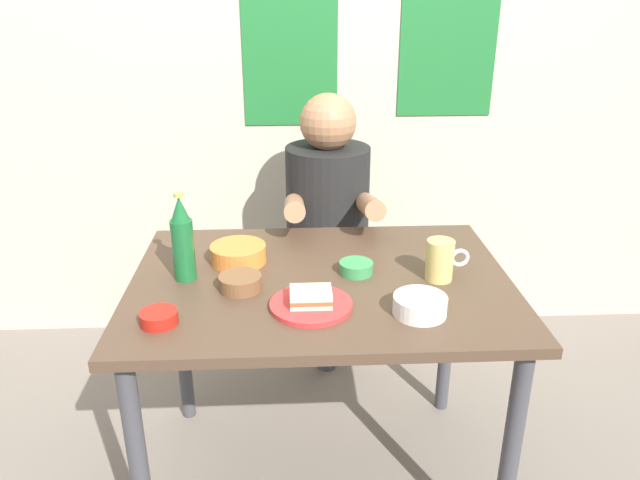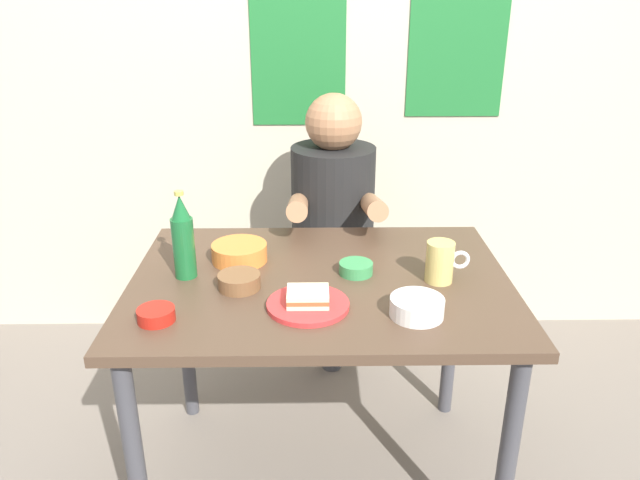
% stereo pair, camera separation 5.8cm
% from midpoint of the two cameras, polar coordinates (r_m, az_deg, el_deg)
% --- Properties ---
extents(ground_plane, '(6.00, 6.00, 0.00)m').
position_cam_midpoint_polar(ground_plane, '(2.21, -0.74, -21.09)').
color(ground_plane, slate).
extents(wall_back, '(4.40, 0.09, 2.60)m').
position_cam_midpoint_polar(wall_back, '(2.65, -1.79, 17.82)').
color(wall_back, '#BCB299').
rests_on(wall_back, ground).
extents(dining_table, '(1.10, 0.80, 0.74)m').
position_cam_midpoint_polar(dining_table, '(1.82, -0.84, -6.25)').
color(dining_table, '#4C3828').
rests_on(dining_table, ground).
extents(stool, '(0.34, 0.34, 0.45)m').
position_cam_midpoint_polar(stool, '(2.52, 0.00, -5.19)').
color(stool, '#4C4C51').
rests_on(stool, ground).
extents(person_seated, '(0.33, 0.56, 0.72)m').
position_cam_midpoint_polar(person_seated, '(2.34, 0.02, 3.73)').
color(person_seated, black).
rests_on(person_seated, stool).
extents(plate_orange, '(0.22, 0.22, 0.01)m').
position_cam_midpoint_polar(plate_orange, '(1.62, -1.89, -6.10)').
color(plate_orange, red).
rests_on(plate_orange, dining_table).
extents(sandwich, '(0.11, 0.09, 0.04)m').
position_cam_midpoint_polar(sandwich, '(1.61, -1.90, -5.32)').
color(sandwich, beige).
rests_on(sandwich, plate_orange).
extents(beer_mug, '(0.13, 0.08, 0.12)m').
position_cam_midpoint_polar(beer_mug, '(1.77, 10.30, -1.86)').
color(beer_mug, '#D1BC66').
rests_on(beer_mug, dining_table).
extents(beer_bottle, '(0.06, 0.06, 0.26)m').
position_cam_midpoint_polar(beer_bottle, '(1.78, -13.65, -0.06)').
color(beer_bottle, '#19602D').
rests_on(beer_bottle, dining_table).
extents(sambal_bowl_red, '(0.10, 0.10, 0.03)m').
position_cam_midpoint_polar(sambal_bowl_red, '(1.60, -15.86, -6.95)').
color(sambal_bowl_red, '#B21E14').
rests_on(sambal_bowl_red, dining_table).
extents(dip_bowl_green, '(0.10, 0.10, 0.03)m').
position_cam_midpoint_polar(dip_bowl_green, '(1.80, 2.47, -2.56)').
color(dip_bowl_green, '#388C4C').
rests_on(dip_bowl_green, dining_table).
extents(condiment_bowl_brown, '(0.12, 0.12, 0.04)m').
position_cam_midpoint_polar(condiment_bowl_brown, '(1.72, -8.43, -3.89)').
color(condiment_bowl_brown, brown).
rests_on(condiment_bowl_brown, dining_table).
extents(soup_bowl_orange, '(0.17, 0.17, 0.05)m').
position_cam_midpoint_polar(soup_bowl_orange, '(1.89, -8.54, -1.20)').
color(soup_bowl_orange, orange).
rests_on(soup_bowl_orange, dining_table).
extents(rice_bowl_white, '(0.14, 0.14, 0.05)m').
position_cam_midpoint_polar(rice_bowl_white, '(1.60, 8.30, -6.00)').
color(rice_bowl_white, silver).
rests_on(rice_bowl_white, dining_table).
extents(spoon, '(0.04, 0.12, 0.01)m').
position_cam_midpoint_polar(spoon, '(1.95, 11.08, -1.35)').
color(spoon, '#26A559').
rests_on(spoon, dining_table).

